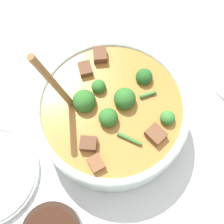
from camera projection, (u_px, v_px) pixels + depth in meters
ground_plane at (112, 122)px, 0.61m from camera, size 4.00×4.00×0.00m
stew_bowl at (112, 113)px, 0.56m from camera, size 0.30×0.30×0.25m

